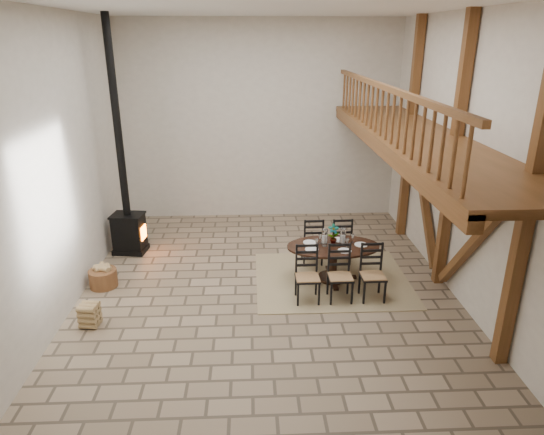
{
  "coord_description": "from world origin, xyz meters",
  "views": [
    {
      "loc": [
        -0.29,
        -8.39,
        4.55
      ],
      "look_at": [
        0.12,
        0.4,
        1.26
      ],
      "focal_mm": 32.0,
      "sensor_mm": 36.0,
      "label": 1
    }
  ],
  "objects_px": {
    "log_basket": "(103,277)",
    "log_stack": "(90,315)",
    "dining_table": "(334,264)",
    "wood_stove": "(126,205)"
  },
  "relations": [
    {
      "from": "wood_stove",
      "to": "log_basket",
      "type": "xyz_separation_m",
      "value": [
        -0.16,
        -1.61,
        -0.93
      ]
    },
    {
      "from": "log_basket",
      "to": "log_stack",
      "type": "bearing_deg",
      "value": -83.37
    },
    {
      "from": "log_basket",
      "to": "log_stack",
      "type": "relative_size",
      "value": 1.3
    },
    {
      "from": "dining_table",
      "to": "log_basket",
      "type": "height_order",
      "value": "dining_table"
    },
    {
      "from": "dining_table",
      "to": "log_stack",
      "type": "xyz_separation_m",
      "value": [
        -4.3,
        -1.32,
        -0.21
      ]
    },
    {
      "from": "wood_stove",
      "to": "log_stack",
      "type": "bearing_deg",
      "value": -82.54
    },
    {
      "from": "log_stack",
      "to": "wood_stove",
      "type": "bearing_deg",
      "value": 89.93
    },
    {
      "from": "log_stack",
      "to": "dining_table",
      "type": "bearing_deg",
      "value": 17.09
    },
    {
      "from": "log_basket",
      "to": "dining_table",
      "type": "bearing_deg",
      "value": -0.6
    },
    {
      "from": "dining_table",
      "to": "wood_stove",
      "type": "height_order",
      "value": "wood_stove"
    }
  ]
}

